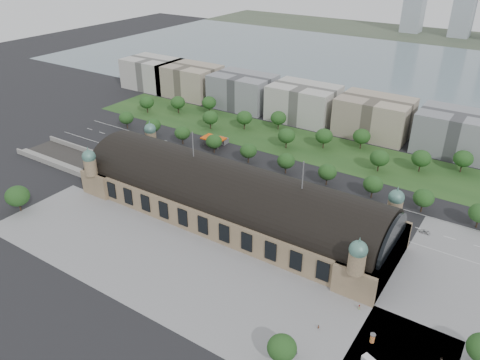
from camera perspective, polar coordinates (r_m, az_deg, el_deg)
The scene contains 63 objects.
ground at distance 215.73m, azimuth -1.20°, elevation -4.50°, with size 900.00×900.00×0.00m, color black.
station at distance 210.41m, azimuth -1.23°, elevation -2.14°, with size 150.00×48.40×44.30m.
track_cutting at distance 284.20m, azimuth -20.08°, elevation 2.25°, with size 70.00×24.00×3.10m.
plaza_south at distance 182.58m, azimuth -6.56°, elevation -11.58°, with size 190.00×48.00×0.12m, color gray.
plaza_east at distance 188.85m, azimuth 26.29°, elevation -13.31°, with size 56.00×100.00×0.12m, color gray.
road_slab at distance 252.82m, azimuth -0.05°, elevation 0.68°, with size 260.00×26.00×0.10m, color black.
grass_belt at distance 293.85m, azimuth 6.72°, elevation 4.52°, with size 300.00×45.00×0.10m, color #21461C.
petrol_station at distance 289.48m, azimuth -2.67°, elevation 4.95°, with size 14.00×13.00×5.05m.
lake at distance 473.75m, azimuth 20.19°, elevation 12.08°, with size 700.00×320.00×0.08m, color slate.
far_shore at distance 665.91m, azimuth 24.90°, elevation 15.42°, with size 700.00×120.00×0.14m, color #44513D.
far_tower_left at distance 681.88m, azimuth 20.61°, elevation 19.87°, with size 24.00×24.00×80.00m, color #9EA8B2.
far_tower_mid at distance 669.68m, azimuth 25.82°, elevation 19.04°, with size 24.00×24.00×85.00m, color #9EA8B2.
office_0 at distance 407.09m, azimuth -10.58°, elevation 12.67°, with size 45.00×32.00×24.00m, color #B3B1AA.
office_1 at distance 381.29m, azimuth -6.09°, elevation 11.95°, with size 45.00×32.00×24.00m, color tan.
office_2 at distance 352.78m, azimuth 0.35°, elevation 10.80°, with size 45.00×32.00×24.00m, color gray.
office_3 at distance 329.43m, azimuth 7.75°, elevation 9.29°, with size 45.00×32.00×24.00m, color #B3B1AA.
office_4 at distance 312.40m, azimuth 16.03°, elevation 7.42°, with size 45.00×32.00×24.00m, color tan.
office_5 at distance 302.76m, azimuth 24.96°, elevation 5.20°, with size 45.00×32.00×24.00m, color gray.
tree_row_0 at distance 320.88m, azimuth -13.70°, elevation 7.37°, with size 9.60×9.60×11.52m.
tree_row_1 at distance 304.59m, azimuth -10.54°, elevation 6.60°, with size 9.60×9.60×11.52m.
tree_row_2 at distance 289.37m, azimuth -7.05°, elevation 5.72°, with size 9.60×9.60×11.52m.
tree_row_3 at distance 275.41m, azimuth -3.20°, elevation 4.71°, with size 9.60×9.60×11.52m.
tree_row_4 at distance 262.90m, azimuth 1.03°, elevation 3.59°, with size 9.60×9.60×11.52m.
tree_row_5 at distance 252.06m, azimuth 5.63°, elevation 2.33°, with size 9.60×9.60×11.52m.
tree_row_6 at distance 243.12m, azimuth 10.61°, elevation 0.96°, with size 9.60×9.60×11.52m.
tree_row_7 at distance 236.28m, azimuth 15.91°, elevation -0.51°, with size 9.60×9.60×11.52m.
tree_row_8 at distance 231.74m, azimuth 21.47°, elevation -2.05°, with size 9.60×9.60×11.52m.
tree_row_9 at distance 229.63m, azimuth 27.21°, elevation -3.61°, with size 9.60×9.60×11.52m.
tree_belt_0 at distance 347.08m, azimuth -11.31°, elevation 9.28°, with size 10.40×10.40×12.48m.
tree_belt_1 at distance 343.00m, azimuth -7.59°, elevation 9.36°, with size 10.40×10.40×12.48m.
tree_belt_2 at distance 340.35m, azimuth -3.79°, elevation 9.39°, with size 10.40×10.40×12.48m.
tree_belt_3 at distance 311.46m, azimuth -3.64°, elevation 7.62°, with size 10.40×10.40×12.48m.
tree_belt_4 at distance 310.41m, azimuth 0.53°, elevation 7.61°, with size 10.40×10.40×12.48m.
tree_belt_5 at distance 310.99m, azimuth 4.71°, elevation 7.55°, with size 10.40×10.40×12.48m.
tree_belt_6 at distance 282.92m, azimuth 5.69°, elevation 5.40°, with size 10.40×10.40×12.48m.
tree_belt_7 at distance 285.58m, azimuth 10.21°, elevation 5.30°, with size 10.40×10.40×12.48m.
tree_belt_8 at distance 289.97m, azimuth 14.61°, elevation 5.18°, with size 10.40×10.40×12.48m.
tree_belt_9 at distance 263.78m, azimuth 16.64°, elevation 2.59°, with size 10.40×10.40×12.48m.
tree_belt_10 at distance 270.67m, azimuth 21.23°, elevation 2.48°, with size 10.40×10.40×12.48m.
tree_belt_11 at distance 279.19m, azimuth 25.57°, elevation 2.36°, with size 10.40×10.40×12.48m.
tree_plaza_sw at distance 239.28m, azimuth -25.51°, elevation -1.77°, with size 11.00×11.00×12.73m.
tree_plaza_s at distance 147.52m, azimuth 5.13°, elevation -19.71°, with size 9.00×9.00×10.64m.
traffic_car_0 at distance 298.33m, azimuth -14.72°, elevation 4.30°, with size 1.89×4.69×1.60m, color #BABABC.
traffic_car_1 at distance 294.35m, azimuth -9.04°, elevation 4.57°, with size 1.73×4.95×1.63m, color #95989D.
traffic_car_2 at distance 265.45m, azimuth -5.83°, elevation 2.10°, with size 2.50×5.42×1.51m, color black.
traffic_car_3 at distance 256.47m, azimuth 2.22°, elevation 1.26°, with size 2.08×5.11×1.48m, color maroon.
traffic_car_5 at distance 233.30m, azimuth 15.72°, elevation -2.74°, with size 1.64×4.71×1.55m, color slate.
traffic_car_6 at distance 219.67m, azimuth 21.57°, elevation -5.86°, with size 2.18×4.72×1.31m, color silver.
parked_car_0 at distance 264.59m, azimuth -8.69°, elevation 1.83°, with size 1.62×4.66×1.53m, color black.
parked_car_1 at distance 257.35m, azimuth -6.53°, elevation 1.20°, with size 2.54×5.52×1.53m, color maroon.
parked_car_2 at distance 267.75m, azimuth -9.74°, elevation 2.05°, with size 1.94×4.77×1.39m, color #1E1B4B.
parked_car_3 at distance 250.37m, azimuth -4.54°, elevation 0.51°, with size 1.90×4.71×1.61m, color #525459.
parked_car_4 at distance 249.99m, azimuth -4.79°, elevation 0.43°, with size 1.52×4.36×1.44m, color silver.
parked_car_5 at distance 247.90m, azimuth -3.53°, elevation 0.25°, with size 2.65×5.76×1.60m, color gray.
parked_car_6 at distance 239.10m, azimuth -1.90°, elevation -0.83°, with size 2.04×5.02×1.46m, color black.
bus_west at distance 242.53m, azimuth 1.05°, elevation -0.15°, with size 2.65×11.33×3.16m, color #B6301D.
bus_mid at distance 230.99m, azimuth 4.20°, elevation -1.69°, with size 3.07×13.11×3.65m, color silver.
bus_east at distance 227.24m, azimuth 9.31°, elevation -2.58°, with size 2.90×12.41×3.46m, color beige.
advertising_column at distance 162.09m, azimuth 15.84°, elevation -18.05°, with size 1.79×1.79×3.39m.
pedestrian_0 at distance 172.50m, azimuth 14.32°, elevation -14.79°, with size 0.96×0.55×1.96m, color gray.
pedestrian_1 at distance 163.10m, azimuth 9.55°, elevation -17.27°, with size 0.62×0.41×1.71m, color gray.
pedestrian_2 at distance 164.09m, azimuth 23.35°, elevation -19.41°, with size 0.80×0.46×1.64m, color gray.
pedestrian_4 at distance 154.54m, azimuth 6.84°, elevation -20.23°, with size 1.18×0.51×1.82m, color gray.
Camera 1 is at (104.29, -149.48, 115.40)m, focal length 35.00 mm.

